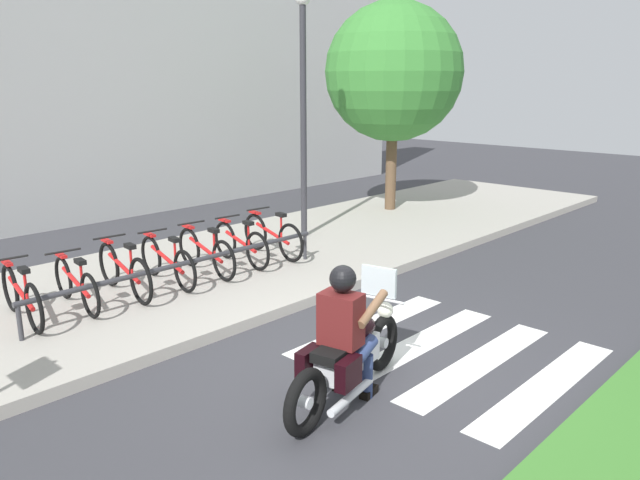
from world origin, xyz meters
TOP-DOWN VIEW (x-y plane):
  - ground_plane at (0.00, 0.00)m, footprint 48.00×48.00m
  - grass_median at (0.00, -2.62)m, footprint 24.00×1.10m
  - sidewalk at (0.00, 4.05)m, footprint 24.00×4.40m
  - crosswalk_stripe_0 at (1.09, -1.60)m, footprint 2.80×0.40m
  - crosswalk_stripe_1 at (1.09, -0.80)m, footprint 2.80×0.40m
  - crosswalk_stripe_2 at (1.09, 0.00)m, footprint 2.80×0.40m
  - crosswalk_stripe_3 at (1.09, 0.80)m, footprint 2.80×0.40m
  - motorcycle at (-0.54, -0.24)m, footprint 2.16×0.81m
  - rider at (-0.61, -0.25)m, footprint 0.70×0.62m
  - bicycle_0 at (-2.13, 3.83)m, footprint 0.48×1.64m
  - bicycle_1 at (-1.42, 3.83)m, footprint 0.48×1.58m
  - bicycle_2 at (-0.71, 3.83)m, footprint 0.48×1.74m
  - bicycle_3 at (-0.01, 3.83)m, footprint 0.48×1.71m
  - bicycle_4 at (0.70, 3.83)m, footprint 0.48×1.70m
  - bicycle_5 at (1.41, 3.83)m, footprint 0.48×1.59m
  - bicycle_6 at (2.12, 3.83)m, footprint 0.48×1.69m
  - bike_rack at (-0.01, 3.28)m, footprint 4.84×0.07m
  - street_lamp at (3.52, 4.45)m, footprint 0.28×0.28m
  - tree_near_rack at (6.83, 4.85)m, footprint 3.14×3.14m

SIDE VIEW (x-z plane):
  - ground_plane at x=0.00m, z-range 0.00..0.00m
  - crosswalk_stripe_0 at x=1.09m, z-range 0.00..0.01m
  - crosswalk_stripe_1 at x=1.09m, z-range 0.00..0.01m
  - crosswalk_stripe_2 at x=1.09m, z-range 0.00..0.01m
  - crosswalk_stripe_3 at x=1.09m, z-range 0.00..0.01m
  - grass_median at x=0.00m, z-range 0.00..0.08m
  - sidewalk at x=0.00m, z-range 0.00..0.15m
  - motorcycle at x=-0.54m, z-range -0.15..1.07m
  - bicycle_1 at x=-1.42m, z-range 0.12..0.85m
  - bicycle_3 at x=-0.01m, z-range 0.12..0.88m
  - bicycle_5 at x=1.41m, z-range 0.12..0.89m
  - bicycle_0 at x=-2.13m, z-range 0.12..0.89m
  - bicycle_4 at x=0.70m, z-range 0.12..0.89m
  - bicycle_6 at x=2.12m, z-range 0.11..0.92m
  - bicycle_2 at x=-0.71m, z-range 0.11..0.92m
  - bike_rack at x=-0.01m, z-range 0.33..0.82m
  - rider at x=-0.61m, z-range 0.11..1.54m
  - street_lamp at x=3.52m, z-range 0.47..5.20m
  - tree_near_rack at x=6.83m, z-range 0.87..5.77m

